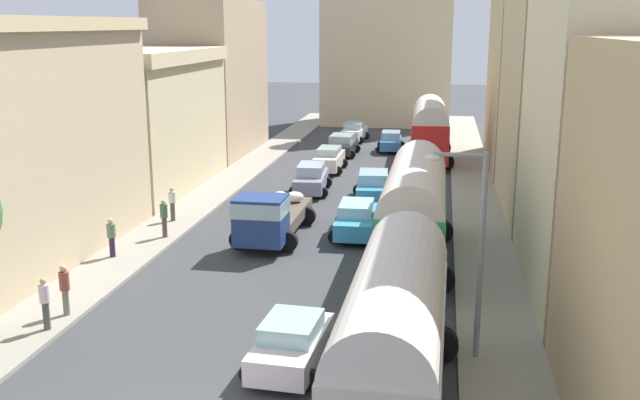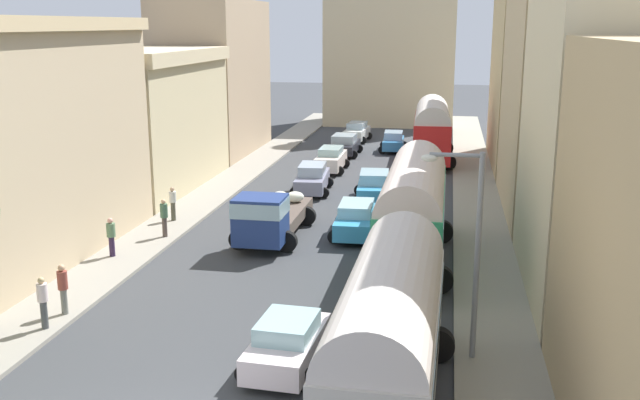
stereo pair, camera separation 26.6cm
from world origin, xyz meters
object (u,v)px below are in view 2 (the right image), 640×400
at_px(parked_bus_1, 414,206).
at_px(car_7, 393,141).
at_px(car_5, 356,219).
at_px(pedestrian_1, 173,203).
at_px(parked_bus_0, 389,326).
at_px(parked_bus_2, 432,128).
at_px(car_6, 374,186).
at_px(pedestrian_4, 111,236).
at_px(pedestrian_2, 164,216).
at_px(car_0, 312,178).
at_px(car_1, 331,159).
at_px(car_2, 344,145).
at_px(streetlamp_near, 469,238).
at_px(pedestrian_0, 63,287).
at_px(cargo_truck_0, 270,215).
at_px(car_3, 357,132).
at_px(pedestrian_3, 43,301).
at_px(car_4, 288,343).

distance_m(parked_bus_1, car_7, 26.42).
distance_m(car_5, pedestrian_1, 8.92).
height_order(parked_bus_0, parked_bus_2, parked_bus_2).
relative_size(car_6, pedestrian_4, 2.50).
bearing_deg(pedestrian_2, car_0, 65.36).
height_order(parked_bus_2, car_1, parked_bus_2).
xyz_separation_m(car_2, streetlamp_near, (8.06, -32.30, 2.86)).
relative_size(car_2, pedestrian_0, 2.34).
xyz_separation_m(parked_bus_1, pedestrian_2, (-10.96, 1.42, -1.30)).
bearing_deg(cargo_truck_0, parked_bus_1, -16.17).
bearing_deg(car_2, pedestrian_4, -102.90).
distance_m(parked_bus_0, pedestrian_0, 11.52).
bearing_deg(car_3, cargo_truck_0, -90.41).
bearing_deg(car_6, car_3, 99.83).
xyz_separation_m(parked_bus_0, pedestrian_4, (-12.00, 9.74, -1.18)).
relative_size(car_7, pedestrian_3, 2.12).
bearing_deg(parked_bus_2, pedestrian_0, -109.99).
xyz_separation_m(car_2, car_6, (3.60, -13.68, 0.05)).
xyz_separation_m(car_3, car_7, (3.29, -4.22, -0.04)).
xyz_separation_m(parked_bus_2, streetlamp_near, (1.77, -30.95, 1.26)).
relative_size(parked_bus_1, car_0, 2.22).
relative_size(parked_bus_1, car_3, 2.43).
height_order(car_4, car_6, car_6).
bearing_deg(pedestrian_0, car_7, 76.60).
bearing_deg(car_4, parked_bus_1, 73.31).
xyz_separation_m(parked_bus_2, pedestrian_1, (-11.72, -18.47, -1.35)).
bearing_deg(car_6, car_7, 90.75).
xyz_separation_m(car_2, car_4, (3.25, -33.63, -0.01)).
xyz_separation_m(cargo_truck_0, car_2, (0.11, 22.09, -0.46)).
bearing_deg(pedestrian_4, pedestrian_2, 70.84).
relative_size(cargo_truck_0, car_2, 1.65).
xyz_separation_m(car_1, car_6, (3.60, -7.62, 0.00)).
distance_m(car_0, car_5, 8.89).
xyz_separation_m(parked_bus_2, cargo_truck_0, (-6.40, -20.74, -1.14)).
relative_size(parked_bus_2, pedestrian_0, 5.20).
bearing_deg(car_7, car_6, -89.25).
height_order(car_7, pedestrian_3, pedestrian_3).
height_order(car_2, pedestrian_0, pedestrian_0).
height_order(parked_bus_1, pedestrian_3, parked_bus_1).
xyz_separation_m(parked_bus_2, car_1, (-6.29, -4.70, -1.56)).
distance_m(parked_bus_1, car_4, 10.28).
distance_m(parked_bus_2, pedestrian_2, 23.90).
height_order(pedestrian_3, streetlamp_near, streetlamp_near).
height_order(car_1, car_6, car_6).
distance_m(parked_bus_0, car_1, 29.86).
xyz_separation_m(pedestrian_2, pedestrian_3, (0.12, -10.11, -0.02)).
relative_size(car_5, streetlamp_near, 0.73).
height_order(car_1, car_7, car_1).
bearing_deg(car_0, pedestrian_4, -113.43).
distance_m(pedestrian_3, pedestrian_4, 7.19).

